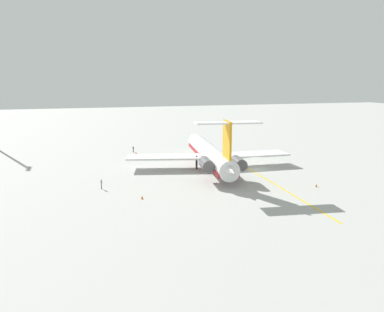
{
  "coord_description": "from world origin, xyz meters",
  "views": [
    {
      "loc": [
        -77.13,
        37.71,
        19.28
      ],
      "look_at": [
        4.28,
        13.2,
        2.8
      ],
      "focal_mm": 37.54,
      "sensor_mm": 36.0,
      "label": 1
    }
  ],
  "objects_px": {
    "safety_cone_nose": "(316,185)",
    "safety_cone_tail": "(142,197)",
    "main_jetliner": "(211,154)",
    "ground_crew_near_nose": "(133,148)",
    "safety_cone_wingtip": "(136,153)",
    "ground_crew_near_tail": "(101,183)"
  },
  "relations": [
    {
      "from": "safety_cone_nose",
      "to": "safety_cone_tail",
      "type": "xyz_separation_m",
      "value": [
        1.76,
        31.44,
        0.0
      ]
    },
    {
      "from": "main_jetliner",
      "to": "ground_crew_near_nose",
      "type": "relative_size",
      "value": 24.26
    },
    {
      "from": "safety_cone_wingtip",
      "to": "safety_cone_tail",
      "type": "relative_size",
      "value": 1.0
    },
    {
      "from": "ground_crew_near_tail",
      "to": "safety_cone_tail",
      "type": "relative_size",
      "value": 3.2
    },
    {
      "from": "safety_cone_wingtip",
      "to": "main_jetliner",
      "type": "bearing_deg",
      "value": -150.13
    },
    {
      "from": "safety_cone_wingtip",
      "to": "ground_crew_near_tail",
      "type": "bearing_deg",
      "value": 160.86
    },
    {
      "from": "safety_cone_wingtip",
      "to": "safety_cone_tail",
      "type": "distance_m",
      "value": 40.46
    },
    {
      "from": "safety_cone_nose",
      "to": "safety_cone_wingtip",
      "type": "bearing_deg",
      "value": 32.0
    },
    {
      "from": "ground_crew_near_nose",
      "to": "safety_cone_wingtip",
      "type": "xyz_separation_m",
      "value": [
        -2.05,
        -0.36,
        -0.79
      ]
    },
    {
      "from": "main_jetliner",
      "to": "ground_crew_near_nose",
      "type": "distance_m",
      "value": 27.7
    },
    {
      "from": "safety_cone_nose",
      "to": "safety_cone_wingtip",
      "type": "relative_size",
      "value": 1.0
    },
    {
      "from": "ground_crew_near_nose",
      "to": "safety_cone_nose",
      "type": "distance_m",
      "value": 51.32
    },
    {
      "from": "ground_crew_near_tail",
      "to": "safety_cone_tail",
      "type": "bearing_deg",
      "value": 114.57
    },
    {
      "from": "main_jetliner",
      "to": "safety_cone_nose",
      "type": "distance_m",
      "value": 23.95
    },
    {
      "from": "main_jetliner",
      "to": "ground_crew_near_tail",
      "type": "distance_m",
      "value": 25.97
    },
    {
      "from": "safety_cone_nose",
      "to": "safety_cone_tail",
      "type": "bearing_deg",
      "value": 86.79
    },
    {
      "from": "safety_cone_nose",
      "to": "safety_cone_tail",
      "type": "height_order",
      "value": "same"
    },
    {
      "from": "ground_crew_near_nose",
      "to": "main_jetliner",
      "type": "bearing_deg",
      "value": -93.48
    },
    {
      "from": "main_jetliner",
      "to": "safety_cone_tail",
      "type": "relative_size",
      "value": 74.25
    },
    {
      "from": "ground_crew_near_tail",
      "to": "safety_cone_nose",
      "type": "xyz_separation_m",
      "value": [
        -9.76,
        -37.31,
        -0.84
      ]
    },
    {
      "from": "main_jetliner",
      "to": "ground_crew_near_nose",
      "type": "height_order",
      "value": "main_jetliner"
    },
    {
      "from": "safety_cone_nose",
      "to": "main_jetliner",
      "type": "bearing_deg",
      "value": 34.29
    }
  ]
}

